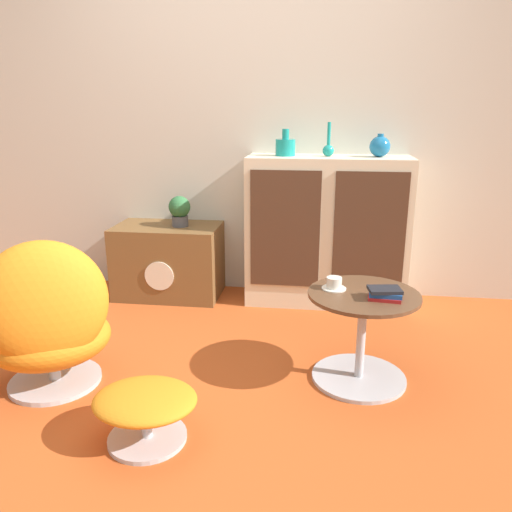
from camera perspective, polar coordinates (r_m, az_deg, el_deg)
ground_plane at (r=2.48m, az=-5.17°, el=-15.85°), size 12.00×12.00×0.00m
wall_back at (r=3.63m, az=-0.13°, el=16.17°), size 6.40×0.06×2.60m
sideboard at (r=3.47m, az=8.04°, el=2.82°), size 1.09×0.40×1.02m
tv_console at (r=3.68m, az=-9.95°, el=-0.53°), size 0.74×0.45×0.52m
egg_chair at (r=2.58m, az=-22.74°, el=-7.02°), size 0.75×0.73×0.78m
ottoman at (r=2.17m, az=-12.54°, el=-16.34°), size 0.43×0.36×0.23m
coffee_table at (r=2.55m, az=11.95°, el=-8.70°), size 0.54×0.54×0.47m
vase_leftmost at (r=3.39m, az=3.38°, el=12.38°), size 0.13×0.13×0.17m
vase_inner_left at (r=3.38m, az=8.27°, el=12.11°), size 0.07×0.07×0.22m
vase_inner_right at (r=3.40m, az=13.97°, el=12.06°), size 0.13×0.13×0.15m
potted_plant at (r=3.56m, az=-8.73°, el=5.23°), size 0.15×0.15×0.22m
teacup at (r=2.49m, az=8.91°, el=-3.20°), size 0.12×0.12×0.06m
book_stack at (r=2.41m, az=14.52°, el=-4.17°), size 0.16×0.12×0.05m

